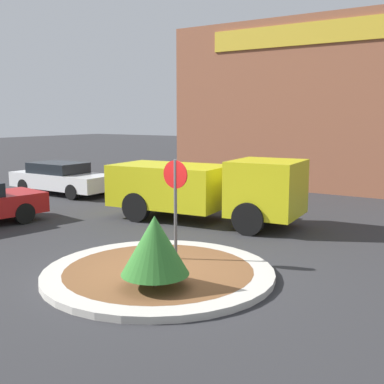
{
  "coord_description": "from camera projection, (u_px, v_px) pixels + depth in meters",
  "views": [
    {
      "loc": [
        5.78,
        -7.61,
        3.25
      ],
      "look_at": [
        -1.04,
        2.86,
        1.28
      ],
      "focal_mm": 45.0,
      "sensor_mm": 36.0,
      "label": 1
    }
  ],
  "objects": [
    {
      "name": "traffic_island",
      "position": [
        159.0,
        273.0,
        9.91
      ],
      "size": [
        4.76,
        4.76,
        0.14
      ],
      "color": "#BCB7AD",
      "rests_on": "ground_plane"
    },
    {
      "name": "island_shrub",
      "position": [
        155.0,
        245.0,
        8.75
      ],
      "size": [
        1.26,
        1.26,
        1.34
      ],
      "color": "brown",
      "rests_on": "traffic_island"
    },
    {
      "name": "ground_plane",
      "position": [
        159.0,
        276.0,
        9.92
      ],
      "size": [
        120.0,
        120.0,
        0.0
      ],
      "primitive_type": "plane",
      "color": "#2D2D30"
    },
    {
      "name": "storefront_building",
      "position": [
        343.0,
        106.0,
        22.42
      ],
      "size": [
        14.79,
        6.07,
        7.46
      ],
      "color": "#93563D",
      "rests_on": "ground_plane"
    },
    {
      "name": "parked_sedan_white",
      "position": [
        62.0,
        178.0,
        20.35
      ],
      "size": [
        4.73,
        1.88,
        1.32
      ],
      "rotation": [
        0.0,
        0.0,
        -0.0
      ],
      "color": "silver",
      "rests_on": "ground_plane"
    },
    {
      "name": "stop_sign",
      "position": [
        175.0,
        194.0,
        10.42
      ],
      "size": [
        0.61,
        0.07,
        2.33
      ],
      "color": "#4C4C51",
      "rests_on": "ground_plane"
    },
    {
      "name": "utility_truck",
      "position": [
        205.0,
        187.0,
        14.83
      ],
      "size": [
        6.16,
        2.65,
        2.0
      ],
      "rotation": [
        0.0,
        0.0,
        0.09
      ],
      "color": "gold",
      "rests_on": "ground_plane"
    }
  ]
}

